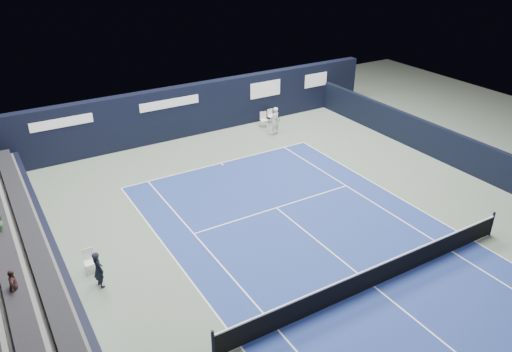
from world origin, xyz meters
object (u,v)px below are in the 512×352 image
Objects in this scene: line_judge_chair at (89,259)px; tennis_player at (275,121)px; folding_chair_back_a at (271,115)px; folding_chair_back_b at (264,118)px; tennis_net at (376,275)px.

tennis_player is at bearing 30.92° from line_judge_chair.
folding_chair_back_a is 2.08m from tennis_player.
folding_chair_back_b reaches higher than folding_chair_back_a.
tennis_net is 14.67m from tennis_player.
folding_chair_back_b is at bearing 72.46° from tennis_net.
folding_chair_back_b is 1.00× the size of line_judge_chair.
tennis_player reaches higher than line_judge_chair.
line_judge_chair is 0.07× the size of tennis_net.
tennis_net reaches higher than line_judge_chair.
tennis_player is (-0.89, -1.85, 0.37)m from folding_chair_back_a.
line_judge_chair reaches higher than folding_chair_back_b.
line_judge_chair is 10.42m from tennis_net.
folding_chair_back_a is 0.90m from folding_chair_back_b.
folding_chair_back_a is 17.03m from line_judge_chair.
folding_chair_back_a is 0.90× the size of folding_chair_back_b.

